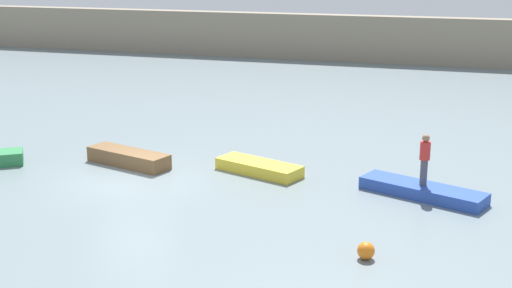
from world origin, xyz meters
TOP-DOWN VIEW (x-y plane):
  - ground_plane at (0.00, 0.00)m, footprint 120.00×120.00m
  - embankment_wall at (0.00, 28.32)m, footprint 80.00×1.20m
  - rowboat_brown at (-0.94, 1.61)m, footprint 3.37×1.82m
  - rowboat_yellow at (3.79, 2.08)m, footprint 3.24×2.02m
  - rowboat_blue at (9.36, 1.26)m, footprint 4.06×2.40m
  - person_red_shirt at (9.36, 1.26)m, footprint 0.32×0.32m
  - mooring_buoy at (8.37, -3.86)m, footprint 0.44×0.44m

SIDE VIEW (x-z plane):
  - ground_plane at x=0.00m, z-range 0.00..0.00m
  - rowboat_blue at x=9.36m, z-range 0.00..0.38m
  - rowboat_yellow at x=3.79m, z-range 0.00..0.39m
  - mooring_buoy at x=8.37m, z-range 0.00..0.44m
  - rowboat_brown at x=-0.94m, z-range 0.00..0.53m
  - person_red_shirt at x=9.36m, z-range 0.47..2.10m
  - embankment_wall at x=0.00m, z-range 0.00..3.15m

